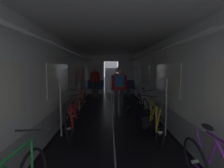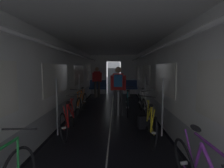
% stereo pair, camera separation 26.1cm
% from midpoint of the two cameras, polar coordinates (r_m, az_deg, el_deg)
% --- Properties ---
extents(train_car_shell, '(3.14, 12.34, 2.57)m').
position_cam_midpoint_polar(train_car_shell, '(5.64, -1.16, 5.77)').
color(train_car_shell, black).
rests_on(train_car_shell, ground).
extents(bench_seat_far_left, '(0.98, 0.51, 0.95)m').
position_cam_midpoint_polar(bench_seat_far_left, '(10.22, -6.07, -0.86)').
color(bench_seat_far_left, gray).
rests_on(bench_seat_far_left, ground).
extents(bench_seat_far_right, '(0.98, 0.51, 0.95)m').
position_cam_midpoint_polar(bench_seat_far_right, '(10.21, 4.04, -0.85)').
color(bench_seat_far_right, gray).
rests_on(bench_seat_far_right, ground).
extents(bicycle_red, '(0.44, 1.70, 0.96)m').
position_cam_midpoint_polar(bicycle_red, '(4.53, -14.57, -11.13)').
color(bicycle_red, black).
rests_on(bicycle_red, ground).
extents(bicycle_yellow, '(0.44, 1.69, 0.95)m').
position_cam_midpoint_polar(bicycle_yellow, '(4.25, 12.14, -12.12)').
color(bicycle_yellow, black).
rests_on(bicycle_yellow, ground).
extents(bicycle_orange, '(0.44, 1.69, 0.95)m').
position_cam_midpoint_polar(bicycle_orange, '(6.50, -10.93, -6.06)').
color(bicycle_orange, black).
rests_on(bicycle_orange, ground).
extents(bicycle_white, '(0.44, 1.69, 0.96)m').
position_cam_midpoint_polar(bicycle_white, '(6.41, 8.87, -6.21)').
color(bicycle_white, black).
rests_on(bicycle_white, ground).
extents(person_cyclist_aisle, '(0.54, 0.38, 1.69)m').
position_cam_midpoint_polar(person_cyclist_aisle, '(6.01, 1.09, -0.78)').
color(person_cyclist_aisle, '#2D2D33').
rests_on(person_cyclist_aisle, ground).
extents(bicycle_teal_in_aisle, '(0.44, 1.69, 0.94)m').
position_cam_midpoint_polar(bicycle_teal_in_aisle, '(6.39, 4.00, -6.16)').
color(bicycle_teal_in_aisle, black).
rests_on(bicycle_teal_in_aisle, ground).
extents(person_standing_near_bench, '(0.53, 0.23, 1.69)m').
position_cam_midpoint_polar(person_standing_near_bench, '(9.81, -6.28, 1.27)').
color(person_standing_near_bench, brown).
rests_on(person_standing_near_bench, ground).
extents(backpack_on_floor, '(0.30, 0.26, 0.34)m').
position_cam_midpoint_polar(backpack_on_floor, '(5.01, 9.40, -11.96)').
color(backpack_on_floor, black).
rests_on(backpack_on_floor, ground).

